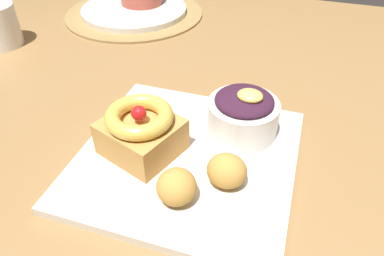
# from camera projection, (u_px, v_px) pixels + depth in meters

# --- Properties ---
(dining_table) EXTENTS (1.38, 1.12, 0.73)m
(dining_table) POSITION_uv_depth(u_px,v_px,m) (216.00, 153.00, 0.61)
(dining_table) COLOR olive
(dining_table) RESTS_ON ground_plane
(woven_placemat) EXTENTS (0.32, 0.32, 0.00)m
(woven_placemat) POSITION_uv_depth(u_px,v_px,m) (135.00, 13.00, 0.86)
(woven_placemat) COLOR #997A47
(woven_placemat) RESTS_ON dining_table
(front_plate) EXTENTS (0.27, 0.27, 0.01)m
(front_plate) POSITION_uv_depth(u_px,v_px,m) (187.00, 158.00, 0.47)
(front_plate) COLOR silver
(front_plate) RESTS_ON dining_table
(cake_slice) EXTENTS (0.11, 0.11, 0.07)m
(cake_slice) POSITION_uv_depth(u_px,v_px,m) (141.00, 131.00, 0.45)
(cake_slice) COLOR #C68E47
(cake_slice) RESTS_ON front_plate
(berry_ramekin) EXTENTS (0.10, 0.10, 0.07)m
(berry_ramekin) POSITION_uv_depth(u_px,v_px,m) (243.00, 113.00, 0.48)
(berry_ramekin) COLOR white
(berry_ramekin) RESTS_ON front_plate
(fritter_front) EXTENTS (0.05, 0.04, 0.04)m
(fritter_front) POSITION_uv_depth(u_px,v_px,m) (227.00, 171.00, 0.41)
(fritter_front) COLOR gold
(fritter_front) RESTS_ON front_plate
(fritter_middle) EXTENTS (0.04, 0.05, 0.04)m
(fritter_middle) POSITION_uv_depth(u_px,v_px,m) (178.00, 187.00, 0.40)
(fritter_middle) COLOR gold
(fritter_middle) RESTS_ON front_plate
(back_plate) EXTENTS (0.25, 0.25, 0.01)m
(back_plate) POSITION_uv_depth(u_px,v_px,m) (134.00, 10.00, 0.86)
(back_plate) COLOR silver
(back_plate) RESTS_ON woven_placemat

